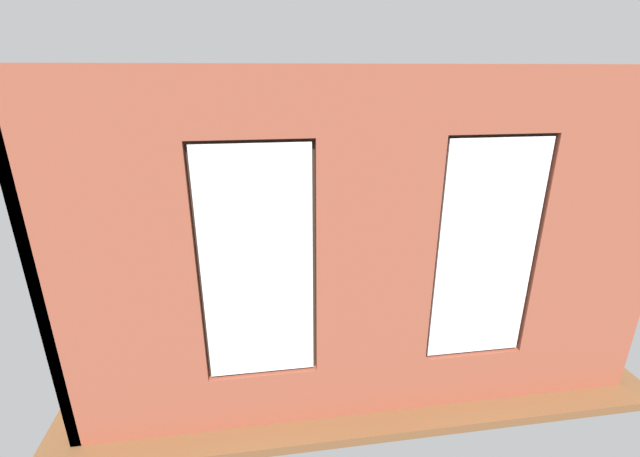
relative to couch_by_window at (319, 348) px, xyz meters
name	(u,v)px	position (x,y,z in m)	size (l,w,h in m)	color
ground_plane	(325,285)	(-0.43, -2.22, -0.38)	(6.44, 6.51, 0.10)	brown
brick_wall_with_windows	(375,263)	(-0.43, 0.65, 1.35)	(5.84, 0.30, 3.40)	brown
white_wall_right	(127,195)	(2.44, -2.02, 1.37)	(0.10, 5.51, 3.40)	silver
couch_by_window	(319,348)	(0.00, 0.00, 0.00)	(1.82, 0.87, 0.80)	black
couch_left	(459,264)	(-2.65, -1.94, 0.00)	(0.97, 2.06, 0.80)	black
coffee_table	(296,264)	(0.05, -2.26, 0.03)	(1.59, 0.88, 0.40)	#A87547
cup_ceramic	(267,264)	(0.53, -2.13, 0.12)	(0.08, 0.08, 0.10)	#33567F
table_plant_small	(304,257)	(-0.07, -2.13, 0.20)	(0.15, 0.15, 0.24)	gray
remote_black	(296,261)	(0.05, -2.26, 0.08)	(0.05, 0.17, 0.02)	black
remote_silver	(283,259)	(0.25, -2.37, 0.08)	(0.05, 0.17, 0.02)	#B2B2B7
media_console	(160,291)	(2.14, -1.85, -0.08)	(1.25, 0.42, 0.49)	black
tv_flatscreen	(154,252)	(2.14, -1.85, 0.55)	(1.11, 0.20, 0.78)	black
papasan_chair	(304,222)	(-0.29, -4.13, 0.10)	(1.03, 1.03, 0.67)	olive
potted_plant_near_tv	(183,297)	(1.60, -0.78, 0.37)	(0.98, 1.03, 1.20)	#47423D
potted_plant_between_couches	(431,314)	(-1.36, -0.05, 0.29)	(1.11, 1.12, 1.20)	#47423D
potted_plant_mid_room_small	(361,240)	(-1.31, -3.30, -0.04)	(0.27, 0.27, 0.43)	#9E5638
potted_plant_corner_far_left	(552,300)	(-2.80, 0.10, 0.46)	(1.14, 1.13, 1.26)	gray
potted_plant_foreground_right	(198,216)	(1.84, -4.43, 0.24)	(0.65, 0.65, 0.87)	gray
potted_plant_corner_near_left	(415,202)	(-2.80, -4.48, 0.32)	(0.63, 0.63, 1.04)	gray
potted_plant_beside_window_right	(193,334)	(1.36, 0.10, 0.40)	(0.81, 0.81, 1.11)	brown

